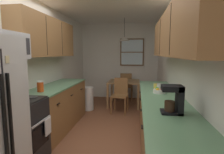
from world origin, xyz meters
name	(u,v)px	position (x,y,z in m)	size (l,w,h in m)	color
ground_plane	(107,126)	(0.00, 1.00, 0.00)	(12.00, 12.00, 0.00)	brown
wall_left	(45,66)	(-1.35, 1.00, 1.27)	(0.10, 9.00, 2.55)	silver
wall_right	(175,67)	(1.35, 1.00, 1.27)	(0.10, 9.00, 2.55)	silver
wall_back	(119,61)	(0.00, 3.65, 1.27)	(4.40, 0.10, 2.55)	silver
ceiling_slab	(107,0)	(0.00, 1.00, 2.59)	(4.40, 9.00, 0.08)	white
stove_range	(19,131)	(-0.99, -0.47, 0.47)	(0.66, 0.59, 1.10)	black
microwave_over_range	(5,46)	(-1.11, -0.47, 1.64)	(0.39, 0.56, 0.36)	silver
counter_left	(58,106)	(-1.00, 0.80, 0.45)	(0.64, 1.95, 0.90)	olive
upper_cabinets_left	(47,37)	(-1.14, 0.75, 1.85)	(0.33, 2.03, 0.74)	olive
counter_right	(162,127)	(1.00, 0.01, 0.45)	(0.64, 3.23, 0.90)	olive
upper_cabinets_right	(176,34)	(1.14, -0.04, 1.81)	(0.33, 2.91, 0.62)	olive
dining_table	(124,85)	(0.24, 2.65, 0.62)	(0.90, 0.89, 0.73)	olive
dining_chair_near	(120,93)	(0.19, 2.00, 0.50)	(0.45, 0.45, 0.90)	olive
dining_chair_far	(126,85)	(0.26, 3.30, 0.50)	(0.41, 0.41, 0.90)	olive
pendant_light	(124,39)	(0.24, 2.65, 1.96)	(0.33, 0.33, 0.64)	black
back_window	(132,52)	(0.43, 3.58, 1.58)	(0.80, 0.05, 0.91)	brown
trash_bin	(88,98)	(-0.70, 2.07, 0.32)	(0.29, 0.29, 0.63)	white
storage_canister	(40,86)	(-1.00, 0.16, 0.99)	(0.11, 0.11, 0.18)	#D84C19
dish_towel	(48,126)	(-0.64, -0.32, 0.50)	(0.02, 0.16, 0.24)	white
coffee_maker	(175,99)	(1.02, -0.69, 1.06)	(0.22, 0.18, 0.31)	black
mug_by_coffeemaker	(159,87)	(1.02, 0.60, 0.95)	(0.13, 0.09, 0.11)	white
mug_spare	(156,86)	(0.97, 0.73, 0.94)	(0.13, 0.09, 0.09)	#E5CC4C
fruit_bowl	(159,91)	(0.98, 0.32, 0.94)	(0.20, 0.20, 0.09)	silver
table_serving_bowl	(122,80)	(0.19, 2.60, 0.76)	(0.19, 0.19, 0.06)	silver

